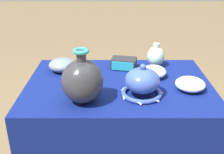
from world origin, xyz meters
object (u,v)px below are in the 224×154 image
at_px(vase_dome_bell, 141,83).
at_px(bowl_shallow_ivory, 153,72).
at_px(vase_tall_bulbous, 81,81).
at_px(bowl_shallow_porcelain, 189,84).
at_px(mosaic_tile_box, 123,63).
at_px(jar_round_celadon, 155,56).
at_px(bowl_shallow_slate, 62,65).

relative_size(vase_dome_bell, bowl_shallow_ivory, 1.53).
distance_m(vase_tall_bulbous, bowl_shallow_porcelain, 0.54).
bearing_deg(bowl_shallow_ivory, bowl_shallow_porcelain, -44.53).
height_order(mosaic_tile_box, jar_round_celadon, jar_round_celadon).
relative_size(mosaic_tile_box, bowl_shallow_porcelain, 1.07).
xyz_separation_m(mosaic_tile_box, bowl_shallow_ivory, (0.16, -0.13, 0.00)).
relative_size(jar_round_celadon, bowl_shallow_porcelain, 0.96).
height_order(jar_round_celadon, bowl_shallow_slate, jar_round_celadon).
xyz_separation_m(bowl_shallow_porcelain, bowl_shallow_slate, (-0.68, 0.25, 0.01)).
xyz_separation_m(vase_tall_bulbous, bowl_shallow_ivory, (0.36, 0.28, -0.07)).
bearing_deg(bowl_shallow_ivory, jar_round_celadon, 78.74).
bearing_deg(bowl_shallow_slate, bowl_shallow_porcelain, -19.94).
height_order(vase_dome_bell, bowl_shallow_ivory, vase_dome_bell).
relative_size(bowl_shallow_slate, bowl_shallow_ivory, 1.16).
relative_size(vase_tall_bulbous, mosaic_tile_box, 1.59).
distance_m(vase_dome_bell, mosaic_tile_box, 0.35).
distance_m(mosaic_tile_box, jar_round_celadon, 0.20).
bearing_deg(jar_round_celadon, vase_tall_bulbous, -132.19).
relative_size(vase_dome_bell, mosaic_tile_box, 1.32).
bearing_deg(bowl_shallow_ivory, bowl_shallow_slate, 170.44).
xyz_separation_m(vase_tall_bulbous, vase_dome_bell, (0.28, 0.06, -0.04)).
distance_m(vase_tall_bulbous, bowl_shallow_ivory, 0.46).
distance_m(mosaic_tile_box, bowl_shallow_ivory, 0.20).
distance_m(vase_dome_bell, bowl_shallow_ivory, 0.24).
relative_size(vase_tall_bulbous, vase_dome_bell, 1.21).
height_order(vase_dome_bell, jar_round_celadon, vase_dome_bell).
distance_m(jar_round_celadon, bowl_shallow_slate, 0.55).
height_order(vase_dome_bell, bowl_shallow_porcelain, vase_dome_bell).
bearing_deg(mosaic_tile_box, vase_tall_bulbous, -105.77).
height_order(mosaic_tile_box, bowl_shallow_ivory, same).
relative_size(jar_round_celadon, bowl_shallow_slate, 0.89).
xyz_separation_m(vase_dome_bell, mosaic_tile_box, (-0.07, 0.34, -0.03)).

